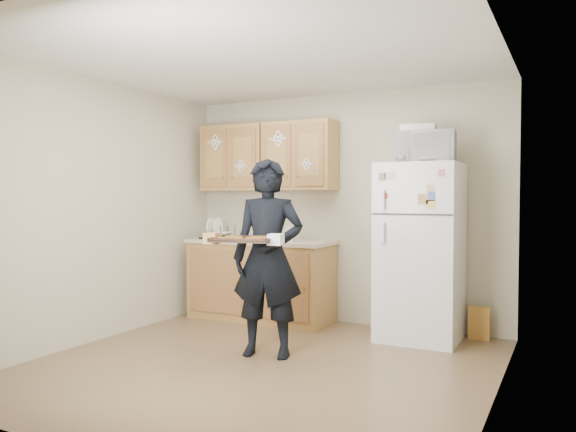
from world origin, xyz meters
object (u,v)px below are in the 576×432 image
at_px(refrigerator, 420,252).
at_px(dish_rack, 221,232).
at_px(baking_tray, 244,240).
at_px(person, 268,258).
at_px(microwave, 426,147).

height_order(refrigerator, dish_rack, refrigerator).
bearing_deg(refrigerator, dish_rack, -179.24).
height_order(baking_tray, dish_rack, dish_rack).
bearing_deg(person, refrigerator, 35.20).
bearing_deg(person, dish_rack, 124.85).
bearing_deg(baking_tray, dish_rack, 116.69).
distance_m(baking_tray, dish_rack, 1.85).
relative_size(microwave, dish_rack, 1.34).
distance_m(refrigerator, baking_tray, 1.83).
relative_size(refrigerator, person, 1.00).
bearing_deg(refrigerator, baking_tray, -127.24).
bearing_deg(dish_rack, baking_tray, -50.29).
distance_m(microwave, dish_rack, 2.50).
bearing_deg(refrigerator, microwave, -40.29).
distance_m(refrigerator, dish_rack, 2.29).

